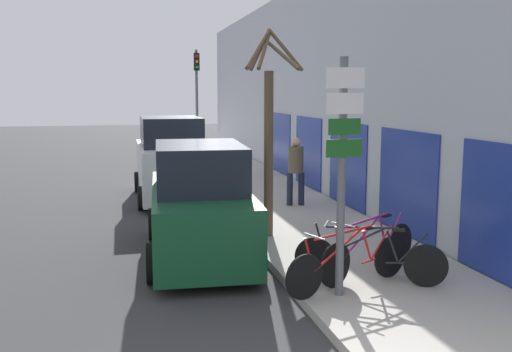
{
  "coord_description": "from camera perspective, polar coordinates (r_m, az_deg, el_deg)",
  "views": [
    {
      "loc": [
        -1.48,
        -3.82,
        3.1
      ],
      "look_at": [
        0.72,
        5.4,
        1.69
      ],
      "focal_mm": 40.0,
      "sensor_mm": 36.0,
      "label": 1
    }
  ],
  "objects": [
    {
      "name": "signpost",
      "position": [
        8.15,
        8.6,
        0.92
      ],
      "size": [
        0.56,
        0.14,
        3.43
      ],
      "color": "#595B60",
      "rests_on": "sidewalk_curb"
    },
    {
      "name": "bicycle_1",
      "position": [
        9.11,
        11.26,
        -8.04
      ],
      "size": [
        2.08,
        1.16,
        0.91
      ],
      "rotation": [
        0.0,
        0.0,
        1.07
      ],
      "color": "black",
      "rests_on": "sidewalk_curb"
    },
    {
      "name": "bicycle_2",
      "position": [
        9.47,
        11.29,
        -7.28
      ],
      "size": [
        2.16,
        1.26,
        0.97
      ],
      "rotation": [
        0.0,
        0.0,
        2.09
      ],
      "color": "black",
      "rests_on": "sidewalk_curb"
    },
    {
      "name": "bicycle_0",
      "position": [
        8.81,
        9.34,
        -8.53
      ],
      "size": [
        2.28,
        0.91,
        0.92
      ],
      "rotation": [
        0.0,
        0.0,
        1.94
      ],
      "color": "black",
      "rests_on": "sidewalk_curb"
    },
    {
      "name": "parked_car_1",
      "position": [
        16.62,
        -8.51,
        1.4
      ],
      "size": [
        2.03,
        4.51,
        2.39
      ],
      "rotation": [
        0.0,
        0.0,
        0.0
      ],
      "color": "silver",
      "rests_on": "ground"
    },
    {
      "name": "building_facade",
      "position": [
        18.68,
        4.79,
        8.75
      ],
      "size": [
        0.23,
        32.0,
        6.5
      ],
      "color": "#B2B7C1",
      "rests_on": "ground"
    },
    {
      "name": "ground_plane",
      "position": [
        15.41,
        -7.67,
        -3.25
      ],
      "size": [
        80.0,
        80.0,
        0.0
      ],
      "primitive_type": "plane",
      "color": "#333335"
    },
    {
      "name": "pedestrian_near",
      "position": [
        14.84,
        4.0,
        0.97
      ],
      "size": [
        0.46,
        0.4,
        1.78
      ],
      "rotation": [
        0.0,
        0.0,
        -0.14
      ],
      "color": "#1E2338",
      "rests_on": "sidewalk_curb"
    },
    {
      "name": "street_tree",
      "position": [
        11.45,
        1.29,
        4.4
      ],
      "size": [
        1.4,
        1.27,
        4.18
      ],
      "color": "brown",
      "rests_on": "sidewalk_curb"
    },
    {
      "name": "parked_car_0",
      "position": [
        10.7,
        -5.66,
        -2.99
      ],
      "size": [
        2.16,
        4.65,
        2.16
      ],
      "rotation": [
        0.0,
        0.0,
        -0.06
      ],
      "color": "#144728",
      "rests_on": "ground"
    },
    {
      "name": "sidewalk_curb",
      "position": [
        18.53,
        -0.55,
        -0.96
      ],
      "size": [
        3.2,
        32.0,
        0.15
      ],
      "color": "#ADA89E",
      "rests_on": "ground"
    },
    {
      "name": "traffic_light",
      "position": [
        21.76,
        -5.93,
        8.22
      ],
      "size": [
        0.2,
        0.3,
        4.5
      ],
      "color": "#595B60",
      "rests_on": "sidewalk_curb"
    }
  ]
}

